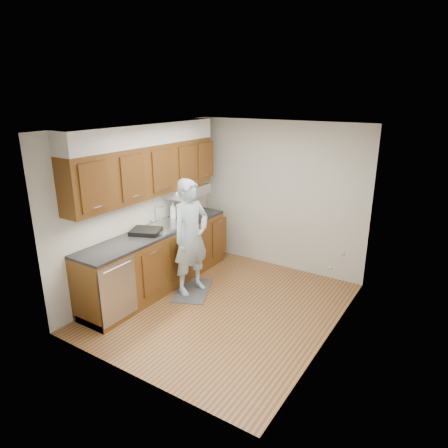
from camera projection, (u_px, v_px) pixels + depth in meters
name	position (u px, v px, depth m)	size (l,w,h in m)	color
floor	(224.00, 307.00, 5.70)	(3.50, 3.50, 0.00)	olive
ceiling	(223.00, 128.00, 4.92)	(3.50, 3.50, 0.00)	white
wall_left	(141.00, 207.00, 6.07)	(0.02, 3.50, 2.50)	beige
wall_right	(334.00, 246.00, 4.54)	(0.02, 3.50, 2.50)	beige
wall_back	(280.00, 196.00, 6.71)	(3.00, 0.02, 2.50)	beige
counter	(158.00, 257.00, 6.16)	(0.64, 2.80, 1.30)	brown
upper_cabinets	(148.00, 162.00, 5.81)	(0.47, 2.80, 1.21)	brown
closet_door	(340.00, 255.00, 4.86)	(0.02, 1.22, 2.05)	silver
floor_mat	(192.00, 290.00, 6.16)	(0.49, 0.83, 0.02)	#58585A
person	(191.00, 230.00, 5.85)	(0.70, 0.46, 1.97)	#ABC5D0
soap_bottle_a	(173.00, 210.00, 6.52)	(0.11, 0.11, 0.29)	silver
soap_bottle_b	(182.00, 213.00, 6.51)	(0.09, 0.09, 0.21)	silver
soap_bottle_c	(195.00, 209.00, 6.83)	(0.13, 0.13, 0.16)	silver
soda_can	(190.00, 218.00, 6.38)	(0.07, 0.07, 0.13)	#AB311D
steel_can	(189.00, 217.00, 6.43)	(0.06, 0.06, 0.11)	#A5A5AA
dish_rack	(146.00, 231.00, 5.86)	(0.42, 0.35, 0.07)	black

